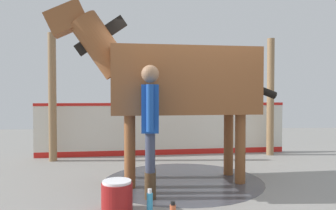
% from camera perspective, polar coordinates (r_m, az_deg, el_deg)
% --- Properties ---
extents(ground_plane, '(16.00, 16.00, 0.02)m').
position_cam_1_polar(ground_plane, '(5.18, 5.02, -13.52)').
color(ground_plane, gray).
extents(wet_patch, '(2.52, 2.52, 0.00)m').
position_cam_1_polar(wet_patch, '(5.24, 2.66, -13.18)').
color(wet_patch, '#42444C').
rests_on(wet_patch, ground).
extents(barrier_wall, '(5.65, 0.61, 1.18)m').
position_cam_1_polar(barrier_wall, '(7.33, -0.64, -4.55)').
color(barrier_wall, silver).
rests_on(barrier_wall, ground).
extents(roof_post_near, '(0.16, 0.16, 2.62)m').
position_cam_1_polar(roof_post_near, '(6.99, -19.79, 1.32)').
color(roof_post_near, olive).
rests_on(roof_post_near, ground).
extents(roof_post_far, '(0.16, 0.16, 2.62)m').
position_cam_1_polar(roof_post_far, '(7.61, 17.68, 1.37)').
color(roof_post_far, olive).
rests_on(roof_post_far, ground).
extents(horse, '(3.64, 1.20, 2.77)m').
position_cam_1_polar(horse, '(5.05, 1.22, 4.38)').
color(horse, brown).
rests_on(horse, ground).
extents(handler, '(0.24, 0.70, 1.75)m').
position_cam_1_polar(handler, '(4.29, -3.17, -2.67)').
color(handler, '#47331E').
rests_on(handler, ground).
extents(wash_bucket, '(0.36, 0.36, 0.36)m').
position_cam_1_polar(wash_bucket, '(3.94, -9.03, -15.63)').
color(wash_bucket, maroon).
rests_on(wash_bucket, ground).
extents(bottle_shampoo, '(0.07, 0.07, 0.28)m').
position_cam_1_polar(bottle_shampoo, '(3.87, -3.25, -16.73)').
color(bottle_shampoo, '#3399CC').
rests_on(bottle_shampoo, ground).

